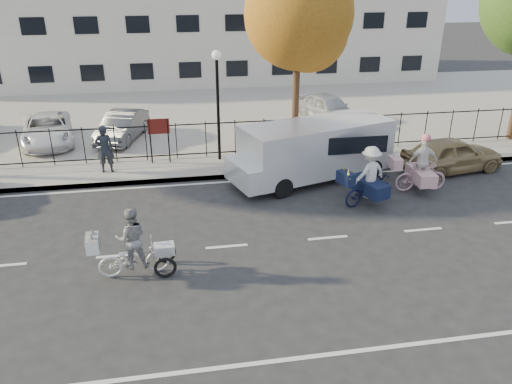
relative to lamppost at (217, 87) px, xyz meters
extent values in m
plane|color=#333334|center=(-0.50, -6.80, -3.11)|extent=(120.00, 120.00, 0.00)
cube|color=#A8A399|center=(-0.50, -1.75, -3.04)|extent=(60.00, 0.10, 0.15)
cube|color=#A8A399|center=(-0.50, -0.70, -3.04)|extent=(60.00, 2.20, 0.15)
cube|color=#A8A399|center=(-0.50, 8.20, -3.04)|extent=(60.00, 15.60, 0.15)
cube|color=silver|center=(-0.50, 18.20, -0.11)|extent=(34.00, 10.00, 6.00)
cylinder|color=black|center=(0.00, 0.00, -0.96)|extent=(0.12, 0.12, 4.00)
sphere|color=white|center=(0.00, 0.00, 1.19)|extent=(0.36, 0.36, 0.36)
cylinder|color=black|center=(-2.70, 0.00, -2.06)|extent=(0.06, 0.06, 1.80)
cylinder|color=black|center=(-2.00, 0.00, -2.06)|extent=(0.06, 0.06, 1.80)
cube|color=#59140F|center=(-2.35, 0.00, -1.46)|extent=(0.85, 0.04, 0.60)
imported|color=silver|center=(-2.99, -7.78, -2.64)|extent=(1.83, 0.76, 0.94)
imported|color=white|center=(-2.99, -7.78, -2.06)|extent=(0.84, 0.68, 1.64)
cube|color=white|center=(-3.93, -7.85, -2.07)|extent=(0.36, 0.60, 0.38)
cone|color=white|center=(-3.93, -7.73, -1.82)|extent=(0.15, 0.15, 0.19)
cone|color=white|center=(-3.93, -7.98, -1.82)|extent=(0.15, 0.15, 0.19)
torus|color=black|center=(-2.21, -8.09, -2.82)|extent=(0.59, 0.13, 0.58)
torus|color=black|center=(-2.21, -7.36, -2.82)|extent=(0.59, 0.13, 0.58)
cube|color=white|center=(-2.21, -7.72, -2.49)|extent=(0.55, 0.40, 0.26)
imported|color=#D7A4B2|center=(6.72, -4.04, -2.56)|extent=(1.87, 0.63, 1.10)
imported|color=white|center=(6.72, -4.04, -2.00)|extent=(1.04, 0.49, 1.74)
cube|color=#D19FA2|center=(5.73, -3.98, -2.01)|extent=(0.37, 0.63, 0.40)
cone|color=white|center=(5.73, -3.98, -1.65)|extent=(0.13, 0.13, 0.35)
cube|color=#D19FA2|center=(6.72, -4.04, -2.50)|extent=(0.70, 1.47, 0.44)
sphere|color=#E46C80|center=(6.72, -4.04, -1.15)|extent=(0.31, 0.31, 0.31)
imported|color=#0F1034|center=(4.52, -4.71, -2.61)|extent=(2.03, 1.28, 1.01)
imported|color=white|center=(4.52, -4.71, -1.98)|extent=(1.29, 1.00, 1.76)
cube|color=#101936|center=(3.57, -5.05, -1.99)|extent=(0.52, 0.69, 0.40)
cone|color=yellow|center=(3.57, -4.85, -1.77)|extent=(0.13, 0.26, 0.36)
cone|color=yellow|center=(3.57, -5.25, -1.77)|extent=(0.13, 0.26, 0.36)
cube|color=#101936|center=(4.52, -4.71, -2.50)|extent=(1.07, 1.58, 0.45)
cube|color=white|center=(3.38, -2.30, -1.87)|extent=(5.93, 3.64, 1.86)
cube|color=white|center=(0.34, -2.30, -2.39)|extent=(1.10, 2.07, 0.83)
cylinder|color=black|center=(1.42, -3.21, -2.75)|extent=(0.77, 0.47, 0.72)
cylinder|color=black|center=(1.42, -1.39, -2.75)|extent=(0.77, 0.47, 0.72)
cylinder|color=black|center=(5.34, -3.21, -2.75)|extent=(0.77, 0.47, 0.72)
cylinder|color=black|center=(5.34, -1.39, -2.75)|extent=(0.77, 0.47, 0.72)
imported|color=#A08857|center=(8.78, -2.44, -2.43)|extent=(4.23, 2.25, 1.37)
imported|color=black|center=(-4.37, -0.67, -2.05)|extent=(0.68, 0.45, 1.82)
imported|color=white|center=(-7.30, 3.40, -2.34)|extent=(2.90, 4.80, 1.24)
imported|color=#4E5156|center=(-4.05, 3.29, -2.33)|extent=(2.34, 4.04, 1.26)
imported|color=#B6BABF|center=(5.96, 4.57, -2.26)|extent=(2.82, 4.40, 1.40)
cylinder|color=#442D1D|center=(3.25, 0.56, -0.64)|extent=(0.28, 0.28, 4.95)
sphere|color=#9F6219|center=(3.25, 0.56, 2.55)|extent=(4.24, 4.24, 4.24)
sphere|color=#9F6219|center=(3.75, 0.76, 1.84)|extent=(3.11, 3.11, 3.11)
camera|label=1|loc=(-1.74, -19.11, 4.11)|focal=35.00mm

